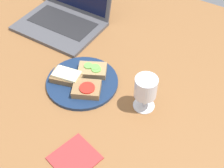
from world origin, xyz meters
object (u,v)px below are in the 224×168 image
Objects in this scene: sandwich_with_tomato at (87,89)px; napkin at (75,158)px; laptop at (66,13)px; plate at (82,82)px; sandwich_with_cucumber at (92,70)px; wine_glass at (146,88)px; sandwich_with_cheese at (67,76)px.

sandwich_with_tomato reaches higher than napkin.
plate is at bearing -44.42° from laptop.
sandwich_with_cucumber reaches higher than plate.
laptop is at bearing 129.27° from napkin.
sandwich_with_cucumber is at bearing 112.99° from sandwich_with_tomato.
sandwich_with_cucumber reaches higher than napkin.
sandwich_with_cucumber is at bearing 172.51° from wine_glass.
plate is 2.07× the size of sandwich_with_cheese.
napkin is at bearing -58.82° from plate.
napkin is (14.36, -30.00, -2.31)cm from sandwich_with_cucumber.
sandwich_with_cucumber is 9.01cm from sandwich_with_cheese.
sandwich_with_cucumber is at bearing 82.55° from plate.
sandwich_with_cucumber is (0.67, 5.16, 1.91)cm from plate.
napkin is (15.03, -24.84, -0.40)cm from plate.
laptop is at bearing 142.54° from sandwich_with_cucumber.
wine_glass reaches higher than sandwich_with_cheese.
napkin is at bearing -64.43° from sandwich_with_cucumber.
sandwich_with_cucumber is 1.03× the size of sandwich_with_tomato.
laptop reaches higher than wine_glass.
plate is at bearing -174.28° from wine_glass.
wine_glass reaches higher than sandwich_with_cucumber.
plate is 2.05× the size of napkin.
laptop is at bearing 154.24° from wine_glass.
napkin is at bearing -49.05° from sandwich_with_cheese.
sandwich_with_tomato is 42.47cm from laptop.
laptop is (-21.77, 28.04, 1.74)cm from sandwich_with_cheese.
sandwich_with_tomato is at bearing 116.54° from napkin.
plate is 37.36cm from laptop.
wine_glass reaches higher than plate.
napkin is (10.81, -21.64, -2.34)cm from sandwich_with_tomato.
sandwich_with_cheese is 30.31cm from napkin.
sandwich_with_cucumber is at bearing -37.46° from laptop.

